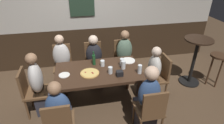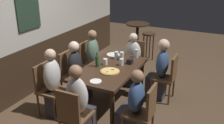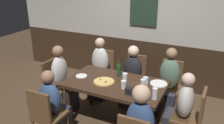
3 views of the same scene
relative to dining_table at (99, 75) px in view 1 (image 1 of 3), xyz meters
name	(u,v)px [view 1 (image 1 of 3)]	position (x,y,z in m)	size (l,w,h in m)	color
ground_plane	(100,103)	(0.00, 0.00, -0.65)	(12.00, 12.00, 0.00)	#4C3826
wall_back	(88,14)	(0.00, 1.65, 0.65)	(6.40, 0.13, 2.60)	#332316
dining_table	(99,75)	(0.00, 0.00, 0.00)	(1.49, 0.86, 0.74)	#382316
chair_right_near	(151,110)	(0.66, -0.85, -0.15)	(0.40, 0.40, 0.88)	brown
chair_mid_far	(94,60)	(0.00, 0.85, -0.15)	(0.40, 0.40, 0.88)	brown
chair_right_far	(123,57)	(0.66, 0.85, -0.15)	(0.40, 0.40, 0.88)	brown
chair_left_far	(63,63)	(-0.66, 0.85, -0.15)	(0.40, 0.40, 0.88)	brown
chair_head_west	(31,90)	(-1.16, 0.00, -0.15)	(0.40, 0.40, 0.88)	brown
chair_head_east	(159,75)	(1.16, 0.00, -0.15)	(0.40, 0.40, 0.88)	brown
chair_left_near	(60,123)	(-0.66, -0.85, -0.15)	(0.40, 0.40, 0.88)	brown
person_right_near	(147,102)	(0.66, -0.69, -0.15)	(0.34, 0.37, 1.17)	#2D2D38
person_mid_far	(95,65)	(0.00, 0.68, -0.18)	(0.34, 0.37, 1.11)	#2D2D38
person_right_far	(125,61)	(0.66, 0.68, -0.16)	(0.34, 0.37, 1.17)	#2D2D38
person_left_far	(63,67)	(-0.66, 0.68, -0.16)	(0.34, 0.37, 1.17)	#2D2D38
person_head_west	(41,89)	(-1.00, 0.00, -0.16)	(0.37, 0.34, 1.18)	#2D2D38
person_head_east	(151,78)	(1.00, 0.00, -0.19)	(0.37, 0.34, 1.10)	#2D2D38
person_left_near	(60,116)	(-0.66, -0.68, -0.19)	(0.34, 0.37, 1.09)	#2D2D38
pizza	(90,73)	(-0.16, -0.07, 0.10)	(0.32, 0.32, 0.03)	tan
tumbler_water	(122,63)	(0.44, 0.09, 0.15)	(0.08, 0.08, 0.14)	silver
highball_clear	(103,64)	(0.09, 0.15, 0.14)	(0.08, 0.08, 0.11)	silver
pint_glass_stout	(123,65)	(0.44, -0.02, 0.15)	(0.08, 0.08, 0.15)	silver
pint_glass_pale	(140,69)	(0.67, -0.22, 0.16)	(0.07, 0.07, 0.16)	silver
beer_glass_tall	(110,70)	(0.19, -0.12, 0.15)	(0.07, 0.07, 0.12)	silver
beer_bottle_green	(94,59)	(-0.05, 0.23, 0.19)	(0.06, 0.06, 0.26)	#194723
plate_white_large	(128,61)	(0.61, 0.24, 0.10)	(0.26, 0.26, 0.01)	white
plate_white_small	(64,75)	(-0.58, -0.04, 0.10)	(0.18, 0.18, 0.01)	white
condiment_caddy	(120,73)	(0.33, -0.23, 0.13)	(0.11, 0.09, 0.09)	black
side_bar_table	(194,58)	(2.07, 0.30, -0.03)	(0.56, 0.56, 1.05)	black
bar_stool	(218,62)	(2.52, 0.15, -0.09)	(0.34, 0.34, 0.72)	#422B1C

